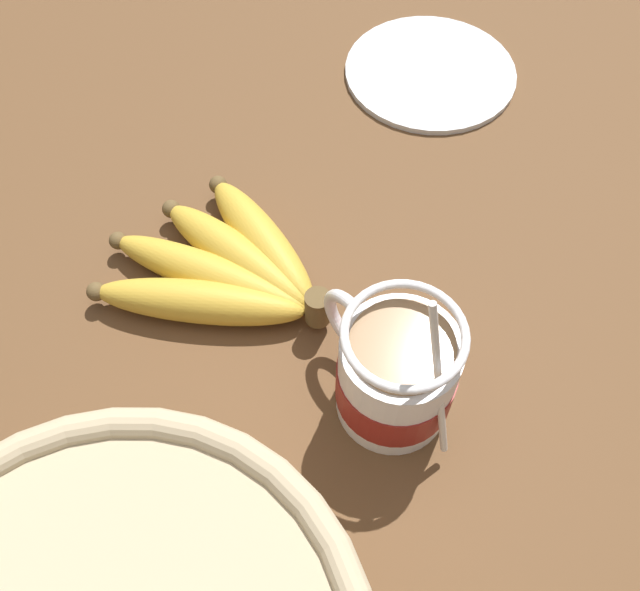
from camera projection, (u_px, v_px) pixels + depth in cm
name	position (u px, v px, depth cm)	size (l,w,h in cm)	color
table	(340.00, 374.00, 55.26)	(126.63, 126.63, 2.75)	brown
coffee_mug	(395.00, 374.00, 48.72)	(13.45, 8.29, 15.69)	silver
banana_bunch	(227.00, 268.00, 56.87)	(17.62, 16.63, 4.09)	brown
small_plate	(430.00, 72.00, 71.49)	(17.11, 17.11, 0.60)	silver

